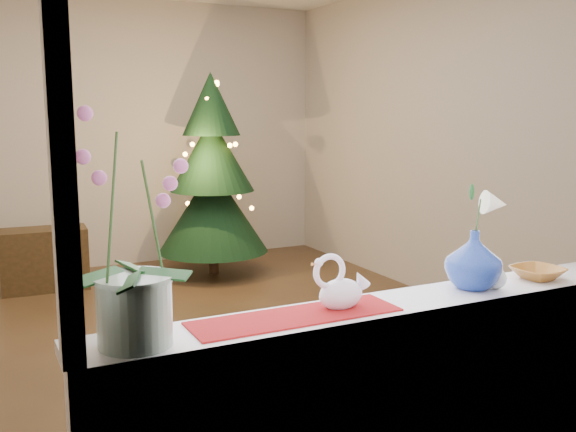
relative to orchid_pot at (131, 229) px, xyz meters
name	(u,v)px	position (x,y,z in m)	size (l,w,h in m)	color
ground	(188,340)	(0.90, 2.39, -1.25)	(5.00, 5.00, 0.00)	#3E2A19
wall_back	(108,134)	(0.90, 4.89, 0.10)	(4.50, 0.10, 2.70)	#BCB2A5
wall_front	(421,182)	(0.90, -0.11, 0.10)	(4.50, 0.10, 2.70)	#BCB2A5
wall_right	(449,139)	(3.15, 2.39, 0.10)	(0.10, 5.00, 2.70)	#BCB2A5
windowsill	(393,307)	(0.90, 0.02, -0.35)	(2.20, 0.26, 0.04)	white
window_frame	(419,70)	(0.90, -0.08, 0.45)	(2.22, 0.06, 1.60)	white
runner	(296,316)	(0.52, 0.02, -0.33)	(0.70, 0.20, 0.01)	maroon
orchid_pot	(131,229)	(0.00, 0.00, 0.00)	(0.23, 0.23, 0.67)	beige
swan	(341,282)	(0.69, 0.03, -0.24)	(0.21, 0.10, 0.18)	white
blue_vase	(474,255)	(1.27, 0.03, -0.21)	(0.24, 0.24, 0.25)	navy
lily	(477,197)	(1.27, 0.03, 0.01)	(0.14, 0.08, 0.19)	white
paperweight	(496,278)	(1.34, -0.02, -0.29)	(0.08, 0.08, 0.08)	silver
amber_dish	(538,274)	(1.59, 0.02, -0.31)	(0.16, 0.16, 0.04)	#955D21
xmas_tree	(212,175)	(1.71, 4.09, -0.28)	(1.06, 1.06, 1.95)	#123314
side_table	(44,259)	(0.16, 4.22, -0.98)	(0.73, 0.37, 0.55)	black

